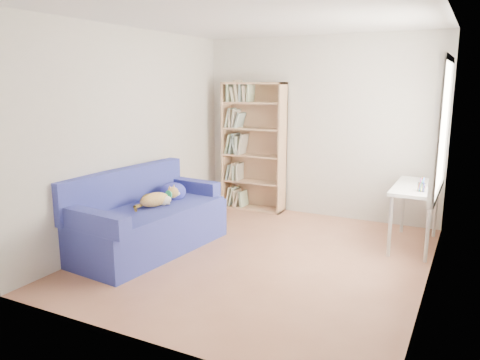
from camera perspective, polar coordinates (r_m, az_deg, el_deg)
name	(u,v)px	position (r m, az deg, el deg)	size (l,w,h in m)	color
ground	(261,257)	(5.39, 2.54, -9.40)	(4.00, 4.00, 0.00)	#9C6246
room_shell	(272,113)	(5.02, 3.92, 8.21)	(3.54, 4.04, 2.62)	silver
sofa	(147,220)	(5.65, -11.33, -4.84)	(1.09, 2.00, 0.95)	navy
bookshelf	(254,152)	(7.17, 1.67, 3.41)	(0.97, 0.30, 1.95)	tan
desk	(416,193)	(5.93, 20.68, -1.45)	(0.50, 1.08, 0.75)	silver
pen_cup	(422,186)	(5.61, 21.25, -0.69)	(0.09, 0.09, 0.17)	white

